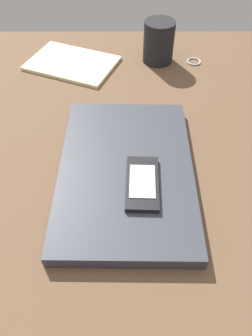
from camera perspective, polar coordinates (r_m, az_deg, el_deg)
The scene contains 6 objects.
desk_surface at distance 55.43cm, azimuth 1.66°, elevation -6.99°, with size 120.00×80.00×3.00cm, color brown.
laptop_closed at distance 56.95cm, azimuth -0.00°, elevation -0.55°, with size 34.48×22.76×2.37cm, color #33353D.
cell_phone_on_laptop at distance 53.15cm, azimuth 2.83°, elevation -2.60°, with size 11.18×5.66×1.05cm.
notepad at distance 86.88cm, azimuth -9.33°, elevation 17.46°, with size 14.13×20.74×0.80cm, color #F2EDB2.
pen_cup at distance 85.74cm, azimuth 5.67°, elevation 20.90°, with size 7.40×7.40×9.90cm, color black.
key_ring at distance 88.62cm, azimuth 11.67°, elevation 17.60°, with size 3.53×3.53×0.36cm, color silver.
Camera 1 is at (-31.62, 1.63, 47.00)cm, focal length 35.22 mm.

